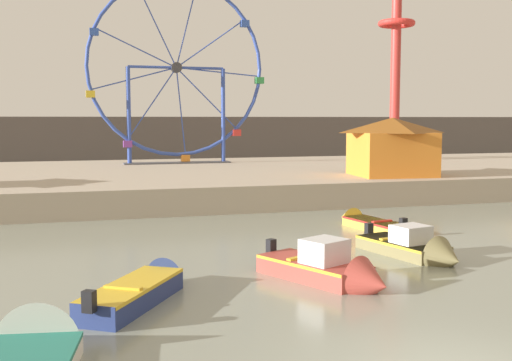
% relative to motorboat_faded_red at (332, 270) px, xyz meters
% --- Properties ---
extents(quay_promenade, '(110.00, 19.86, 1.23)m').
position_rel_motorboat_faded_red_xyz_m(quay_promenade, '(-0.49, 21.90, 0.27)').
color(quay_promenade, tan).
rests_on(quay_promenade, ground_plane).
extents(distant_town_skyline, '(140.00, 3.00, 4.40)m').
position_rel_motorboat_faded_red_xyz_m(distant_town_skyline, '(-0.49, 40.78, 1.86)').
color(distant_town_skyline, '#564C47').
rests_on(distant_town_skyline, ground_plane).
extents(motorboat_faded_red, '(2.83, 4.09, 1.49)m').
position_rel_motorboat_faded_red_xyz_m(motorboat_faded_red, '(0.00, 0.00, 0.00)').
color(motorboat_faded_red, '#B24238').
rests_on(motorboat_faded_red, ground_plane).
extents(motorboat_olive_wood, '(2.10, 4.07, 1.37)m').
position_rel_motorboat_faded_red_xyz_m(motorboat_olive_wood, '(3.66, 1.95, -0.05)').
color(motorboat_olive_wood, olive).
rests_on(motorboat_olive_wood, ground_plane).
extents(motorboat_navy_blue, '(3.20, 4.20, 1.08)m').
position_rel_motorboat_faded_red_xyz_m(motorboat_navy_blue, '(-4.79, -0.02, -0.06)').
color(motorboat_navy_blue, navy).
rests_on(motorboat_navy_blue, ground_plane).
extents(motorboat_mustard_yellow, '(1.63, 4.06, 0.99)m').
position_rel_motorboat_faded_red_xyz_m(motorboat_mustard_yellow, '(4.60, 7.35, -0.14)').
color(motorboat_mustard_yellow, gold).
rests_on(motorboat_mustard_yellow, ground_plane).
extents(motorboat_white_red_stripe, '(2.17, 4.01, 1.52)m').
position_rel_motorboat_faded_red_xyz_m(motorboat_white_red_stripe, '(-7.15, -3.67, -0.12)').
color(motorboat_white_red_stripe, silver).
rests_on(motorboat_white_red_stripe, ground_plane).
extents(ferris_wheel_blue_frame, '(11.95, 1.20, 12.29)m').
position_rel_motorboat_faded_red_xyz_m(ferris_wheel_blue_frame, '(0.46, 27.20, 7.06)').
color(ferris_wheel_blue_frame, '#334CA8').
rests_on(ferris_wheel_blue_frame, quay_promenade).
extents(drop_tower_red_tower, '(2.80, 2.80, 13.28)m').
position_rel_motorboat_faded_red_xyz_m(drop_tower_red_tower, '(16.16, 26.17, 7.50)').
color(drop_tower_red_tower, '#BC332D').
rests_on(drop_tower_red_tower, quay_promenade).
extents(carnival_booth_orange_canopy, '(4.58, 4.29, 3.06)m').
position_rel_motorboat_faded_red_xyz_m(carnival_booth_orange_canopy, '(9.84, 14.92, 2.49)').
color(carnival_booth_orange_canopy, orange).
rests_on(carnival_booth_orange_canopy, quay_promenade).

